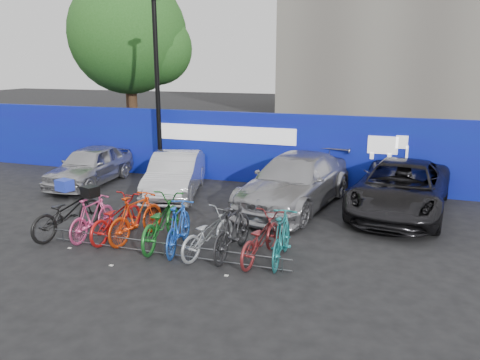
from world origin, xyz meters
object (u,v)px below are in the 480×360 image
at_px(lamppost, 157,85).
at_px(car_0, 90,165).
at_px(bike_3, 136,217).
at_px(bike_4, 160,221).
at_px(bike_6, 208,233).
at_px(bike_rack, 164,248).
at_px(car_1, 175,174).
at_px(bike_5, 179,227).
at_px(tree, 133,37).
at_px(bike_7, 232,230).
at_px(bike_0, 67,213).
at_px(car_3, 401,188).
at_px(car_2, 295,181).
at_px(bike_2, 116,218).
at_px(bike_9, 282,237).
at_px(bike_1, 92,217).
at_px(bike_8, 260,238).

xyz_separation_m(lamppost, car_0, (-1.94, -1.34, -2.62)).
bearing_deg(bike_3, bike_4, -175.91).
bearing_deg(bike_3, bike_6, -176.43).
xyz_separation_m(bike_rack, bike_4, (-0.36, 0.55, 0.39)).
bearing_deg(lamppost, bike_4, -62.46).
bearing_deg(car_1, bike_5, -78.70).
relative_size(lamppost, car_1, 1.54).
distance_m(tree, bike_7, 13.80).
relative_size(car_0, bike_0, 1.83).
bearing_deg(car_3, tree, 160.44).
xyz_separation_m(car_2, bike_5, (-1.76, -3.97, -0.19)).
distance_m(bike_2, bike_7, 2.94).
bearing_deg(car_3, car_1, -169.33).
distance_m(bike_rack, bike_2, 1.69).
bearing_deg(bike_9, car_2, -84.50).
height_order(car_2, bike_6, car_2).
bearing_deg(bike_1, bike_7, -177.61).
relative_size(car_2, bike_5, 2.80).
bearing_deg(bike_6, bike_5, 15.03).
distance_m(car_3, bike_4, 6.62).
relative_size(car_2, bike_9, 2.85).
relative_size(car_0, bike_4, 1.83).
height_order(lamppost, bike_2, lamppost).
height_order(bike_1, bike_9, bike_9).
distance_m(car_2, bike_2, 5.13).
bearing_deg(car_0, bike_rack, -45.58).
distance_m(car_2, bike_7, 3.93).
bearing_deg(bike_4, car_3, -146.68).
xyz_separation_m(car_1, bike_6, (2.69, -3.97, -0.18)).
xyz_separation_m(car_2, bike_4, (-2.29, -3.81, -0.18)).
height_order(car_0, bike_6, car_0).
relative_size(bike_rack, car_0, 1.47).
bearing_deg(bike_9, car_3, -121.18).
height_order(bike_rack, bike_4, bike_4).
bearing_deg(bike_1, car_1, -91.89).
height_order(car_3, bike_3, car_3).
relative_size(car_3, bike_8, 2.73).
xyz_separation_m(bike_1, bike_4, (1.73, 0.10, 0.05)).
relative_size(bike_rack, car_3, 1.11).
relative_size(tree, bike_1, 4.68).
distance_m(car_0, bike_0, 4.84).
height_order(car_2, bike_5, car_2).
height_order(car_1, car_3, car_3).
bearing_deg(bike_7, bike_8, -178.55).
bearing_deg(car_3, car_0, -172.08).
relative_size(car_3, bike_6, 2.78).
xyz_separation_m(car_1, bike_2, (0.29, -3.76, -0.16)).
bearing_deg(bike_4, car_0, -46.29).
xyz_separation_m(car_1, bike_1, (-0.26, -3.91, -0.15)).
bearing_deg(bike_3, bike_5, 179.38).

